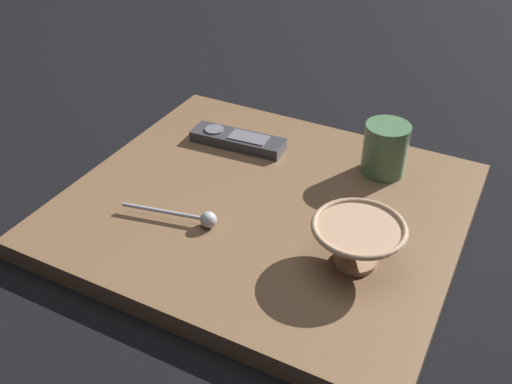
% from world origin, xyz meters
% --- Properties ---
extents(ground_plane, '(6.00, 6.00, 0.00)m').
position_xyz_m(ground_plane, '(0.00, 0.00, 0.00)').
color(ground_plane, black).
extents(table, '(0.53, 0.59, 0.03)m').
position_xyz_m(table, '(0.00, 0.00, 0.02)').
color(table, brown).
rests_on(table, ground).
extents(cereal_bowl, '(0.13, 0.13, 0.06)m').
position_xyz_m(cereal_bowl, '(-0.07, -0.17, 0.07)').
color(cereal_bowl, tan).
rests_on(cereal_bowl, table).
extents(coffee_mug, '(0.07, 0.07, 0.09)m').
position_xyz_m(coffee_mug, '(0.16, -0.14, 0.08)').
color(coffee_mug, '#4C724C').
rests_on(coffee_mug, table).
extents(teaspoon, '(0.04, 0.15, 0.02)m').
position_xyz_m(teaspoon, '(-0.10, 0.06, 0.04)').
color(teaspoon, '#A3A5B2').
rests_on(teaspoon, table).
extents(tv_remote_near, '(0.06, 0.17, 0.02)m').
position_xyz_m(tv_remote_near, '(0.13, 0.12, 0.04)').
color(tv_remote_near, '#38383D').
rests_on(tv_remote_near, table).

